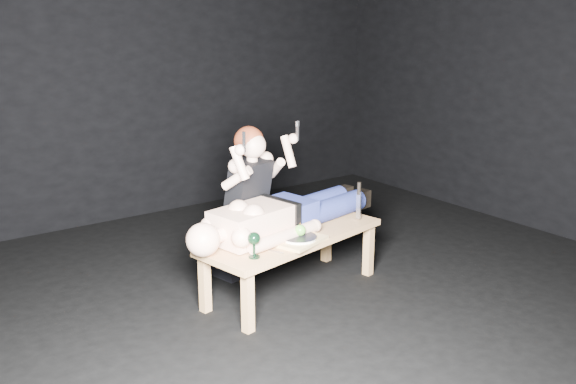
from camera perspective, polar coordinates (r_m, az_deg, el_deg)
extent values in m
plane|color=black|center=(4.80, 3.21, -8.67)|extent=(5.00, 5.00, 0.00)
plane|color=black|center=(6.52, -10.83, 11.24)|extent=(5.00, 0.00, 5.00)
cube|color=tan|center=(4.67, 0.36, -6.34)|extent=(1.50, 0.79, 0.45)
cube|color=tan|center=(4.43, 0.98, -4.35)|extent=(0.43, 0.36, 0.02)
cylinder|color=white|center=(4.42, 0.98, -4.10)|extent=(0.31, 0.31, 0.02)
sphere|color=#438C1E|center=(4.42, 1.10, -3.43)|extent=(0.08, 0.08, 0.08)
cube|color=#B2B2B7|center=(4.26, -1.26, -5.29)|extent=(0.07, 0.15, 0.01)
cube|color=#B2B2B7|center=(4.51, 2.30, -4.09)|extent=(0.03, 0.15, 0.01)
cube|color=#B2B2B7|center=(4.58, 1.41, -3.77)|extent=(0.09, 0.13, 0.01)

